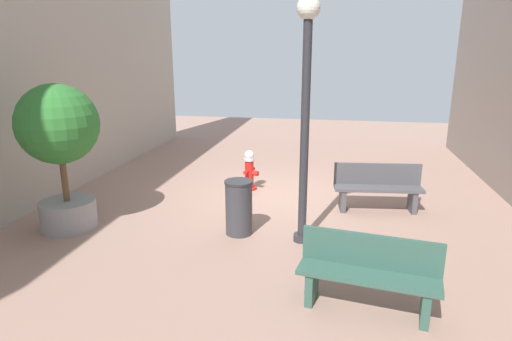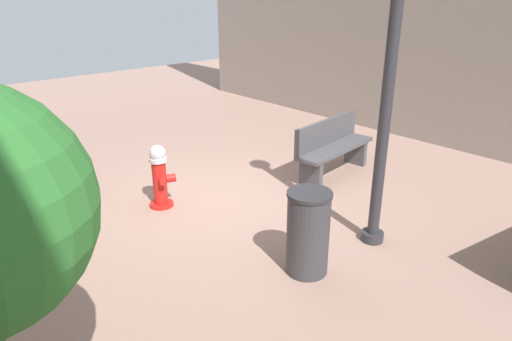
# 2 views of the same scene
# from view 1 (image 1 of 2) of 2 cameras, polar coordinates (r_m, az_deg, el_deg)

# --- Properties ---
(ground_plane) EXTENTS (23.40, 23.40, 0.00)m
(ground_plane) POSITION_cam_1_polar(r_m,az_deg,el_deg) (9.68, 3.25, -3.53)
(ground_plane) COLOR #9E7A6B
(fire_hydrant) EXTENTS (0.41, 0.43, 0.94)m
(fire_hydrant) POSITION_cam_1_polar(r_m,az_deg,el_deg) (10.08, -0.87, 0.08)
(fire_hydrant) COLOR red
(fire_hydrant) RESTS_ON ground_plane
(bench_near) EXTENTS (1.78, 0.63, 0.95)m
(bench_near) POSITION_cam_1_polar(r_m,az_deg,el_deg) (9.10, 15.74, -2.03)
(bench_near) COLOR #4C4C51
(bench_near) RESTS_ON ground_plane
(bench_far) EXTENTS (1.77, 0.71, 0.95)m
(bench_far) POSITION_cam_1_polar(r_m,az_deg,el_deg) (5.67, 14.58, -12.83)
(bench_far) COLOR #33594C
(bench_far) RESTS_ON ground_plane
(planter_tree) EXTENTS (1.40, 1.40, 2.62)m
(planter_tree) POSITION_cam_1_polar(r_m,az_deg,el_deg) (8.30, -24.47, 3.80)
(planter_tree) COLOR gray
(planter_tree) RESTS_ON ground_plane
(street_lamp) EXTENTS (0.36, 0.36, 3.95)m
(street_lamp) POSITION_cam_1_polar(r_m,az_deg,el_deg) (6.92, 6.59, 9.60)
(street_lamp) COLOR #2D2D33
(street_lamp) RESTS_ON ground_plane
(trash_bin) EXTENTS (0.50, 0.50, 0.98)m
(trash_bin) POSITION_cam_1_polar(r_m,az_deg,el_deg) (7.63, -2.28, -4.88)
(trash_bin) COLOR #38383D
(trash_bin) RESTS_ON ground_plane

